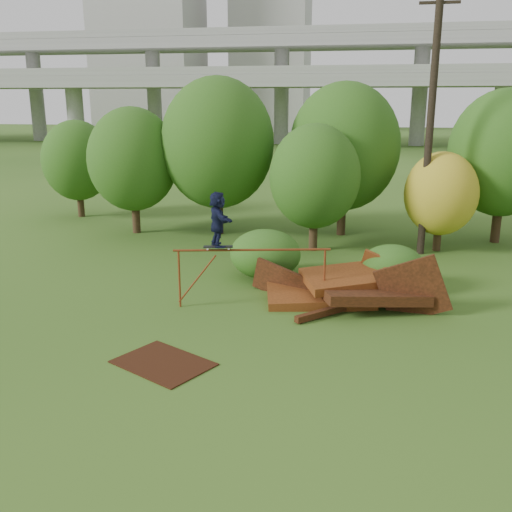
% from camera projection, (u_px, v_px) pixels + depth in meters
% --- Properties ---
extents(ground, '(240.00, 240.00, 0.00)m').
position_uv_depth(ground, '(273.00, 340.00, 14.17)').
color(ground, '#2D5116').
rests_on(ground, ground).
extents(scrap_pile, '(5.91, 3.51, 2.16)m').
position_uv_depth(scrap_pile, '(347.00, 289.00, 16.71)').
color(scrap_pile, '#4B240D').
rests_on(scrap_pile, ground).
extents(grind_rail, '(4.37, 1.00, 1.71)m').
position_uv_depth(grind_rail, '(252.00, 261.00, 16.20)').
color(grind_rail, maroon).
rests_on(grind_rail, ground).
extents(skateboard, '(0.86, 0.39, 0.09)m').
position_uv_depth(skateboard, '(218.00, 247.00, 16.06)').
color(skateboard, black).
rests_on(skateboard, grind_rail).
extents(skater, '(1.11, 1.48, 1.55)m').
position_uv_depth(skater, '(218.00, 219.00, 15.85)').
color(skater, '#121634').
rests_on(skater, skateboard).
extents(flat_plate, '(2.54, 2.29, 0.03)m').
position_uv_depth(flat_plate, '(163.00, 363.00, 12.91)').
color(flat_plate, black).
rests_on(flat_plate, ground).
extents(tree_0, '(3.93, 3.93, 5.54)m').
position_uv_depth(tree_0, '(133.00, 159.00, 24.88)').
color(tree_0, black).
rests_on(tree_0, ground).
extents(tree_1, '(4.88, 4.88, 6.80)m').
position_uv_depth(tree_1, '(218.00, 143.00, 24.51)').
color(tree_1, black).
rests_on(tree_1, ground).
extents(tree_2, '(3.51, 3.51, 4.95)m').
position_uv_depth(tree_2, '(315.00, 177.00, 21.96)').
color(tree_2, black).
rests_on(tree_2, ground).
extents(tree_3, '(4.73, 4.73, 6.57)m').
position_uv_depth(tree_3, '(344.00, 147.00, 24.33)').
color(tree_3, black).
rests_on(tree_3, ground).
extents(tree_4, '(2.82, 2.82, 3.89)m').
position_uv_depth(tree_4, '(441.00, 194.00, 22.07)').
color(tree_4, black).
rests_on(tree_4, ground).
extents(tree_5, '(4.47, 4.47, 6.28)m').
position_uv_depth(tree_5, '(504.00, 153.00, 23.02)').
color(tree_5, black).
rests_on(tree_5, ground).
extents(tree_6, '(3.48, 3.48, 4.86)m').
position_uv_depth(tree_6, '(77.00, 161.00, 28.54)').
color(tree_6, black).
rests_on(tree_6, ground).
extents(shrub_left, '(2.38, 2.19, 1.64)m').
position_uv_depth(shrub_left, '(265.00, 254.00, 18.98)').
color(shrub_left, '#265215').
rests_on(shrub_left, ground).
extents(shrub_right, '(2.05, 1.88, 1.45)m').
position_uv_depth(shrub_right, '(392.00, 268.00, 17.74)').
color(shrub_right, '#265215').
rests_on(shrub_right, ground).
extents(utility_pole, '(1.40, 0.28, 9.84)m').
position_uv_depth(utility_pole, '(430.00, 122.00, 20.90)').
color(utility_pole, black).
rests_on(utility_pole, ground).
extents(freeway_overpass, '(160.00, 15.00, 13.70)m').
position_uv_depth(freeway_overpass, '(350.00, 63.00, 71.14)').
color(freeway_overpass, gray).
rests_on(freeway_overpass, ground).
extents(building_left, '(18.00, 16.00, 35.00)m').
position_uv_depth(building_left, '(150.00, 35.00, 106.27)').
color(building_left, '#9E9E99').
rests_on(building_left, ground).
extents(building_right, '(14.00, 14.00, 28.00)m').
position_uv_depth(building_right, '(272.00, 56.00, 110.03)').
color(building_right, '#9E9E99').
rests_on(building_right, ground).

